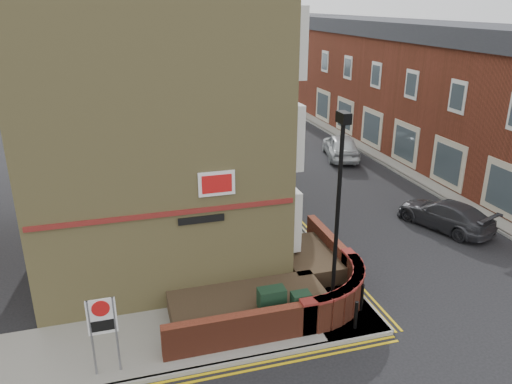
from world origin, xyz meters
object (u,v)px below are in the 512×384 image
object	(u,v)px
lamppost	(337,219)
zone_sign	(102,323)
utility_cabinet_large	(272,306)
silver_car_near	(260,160)

from	to	relation	value
lamppost	zone_sign	size ratio (longest dim) A/B	2.86
utility_cabinet_large	silver_car_near	size ratio (longest dim) A/B	0.31
lamppost	utility_cabinet_large	xyz separation A→B (m)	(-1.90, 0.10, -2.62)
utility_cabinet_large	zone_sign	size ratio (longest dim) A/B	0.55
zone_sign	silver_car_near	distance (m)	17.38
lamppost	silver_car_near	size ratio (longest dim) A/B	1.62
utility_cabinet_large	zone_sign	world-z (taller)	zone_sign
lamppost	utility_cabinet_large	size ratio (longest dim) A/B	5.25
utility_cabinet_large	zone_sign	distance (m)	4.86
lamppost	silver_car_near	bearing A→B (deg)	82.07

